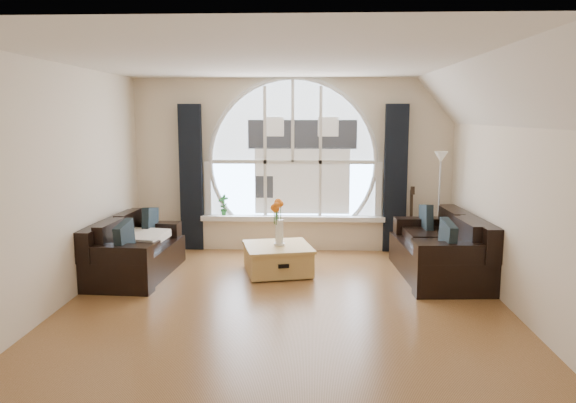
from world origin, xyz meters
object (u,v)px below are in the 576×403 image
object	(u,v)px
potted_plant	(223,205)
guitar	(410,220)
sofa_right	(439,247)
coffee_chest	(278,258)
vase_flowers	(279,217)
sofa_left	(135,246)
floor_lamp	(439,205)

from	to	relation	value
potted_plant	guitar	bearing A→B (deg)	-3.26
sofa_right	guitar	bearing A→B (deg)	93.73
coffee_chest	sofa_right	bearing A→B (deg)	-15.53
vase_flowers	guitar	size ratio (longest dim) A/B	0.66
coffee_chest	sofa_left	bearing A→B (deg)	172.40
coffee_chest	floor_lamp	size ratio (longest dim) A/B	0.54
floor_lamp	potted_plant	distance (m)	3.33
sofa_right	coffee_chest	distance (m)	2.15
sofa_right	coffee_chest	size ratio (longest dim) A/B	2.15
vase_flowers	floor_lamp	bearing A→B (deg)	21.20
sofa_right	vase_flowers	xyz separation A→B (m)	(-2.12, 0.09, 0.38)
sofa_left	coffee_chest	world-z (taller)	sofa_left
floor_lamp	guitar	xyz separation A→B (m)	(-0.37, 0.26, -0.27)
coffee_chest	vase_flowers	size ratio (longest dim) A/B	1.24
coffee_chest	guitar	xyz separation A→B (m)	(1.98, 1.18, 0.32)
sofa_right	guitar	world-z (taller)	guitar
coffee_chest	potted_plant	world-z (taller)	potted_plant
sofa_right	floor_lamp	xyz separation A→B (m)	(0.21, 1.00, 0.40)
sofa_left	coffee_chest	distance (m)	1.91
sofa_right	guitar	size ratio (longest dim) A/B	1.76
coffee_chest	vase_flowers	xyz separation A→B (m)	(0.02, 0.02, 0.56)
sofa_right	sofa_left	bearing A→B (deg)	178.14
coffee_chest	potted_plant	size ratio (longest dim) A/B	2.61
guitar	coffee_chest	bearing A→B (deg)	-143.25
vase_flowers	potted_plant	xyz separation A→B (m)	(-0.97, 1.33, -0.06)
floor_lamp	sofa_left	bearing A→B (deg)	-165.31
floor_lamp	guitar	world-z (taller)	floor_lamp
guitar	potted_plant	bearing A→B (deg)	-177.33
coffee_chest	floor_lamp	bearing A→B (deg)	7.96
sofa_left	potted_plant	distance (m)	1.83
sofa_right	guitar	xyz separation A→B (m)	(-0.16, 1.26, 0.13)
sofa_left	sofa_right	size ratio (longest dim) A/B	0.91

